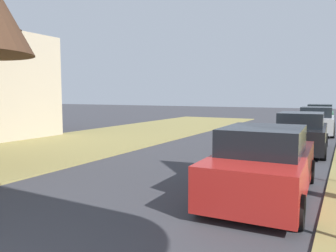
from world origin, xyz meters
The scene contains 4 objects.
parked_sedan_red centered at (2.38, 6.65, 0.72)m, with size 2.08×4.46×1.57m.
parked_sedan_black centered at (2.37, 13.40, 0.72)m, with size 2.08×4.46×1.57m.
parked_sedan_silver centered at (2.40, 20.15, 0.72)m, with size 2.08×4.46×1.57m.
parked_sedan_green centered at (2.17, 26.30, 0.72)m, with size 2.08×4.46×1.57m.
Camera 1 is at (3.96, -0.74, 2.26)m, focal length 35.52 mm.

